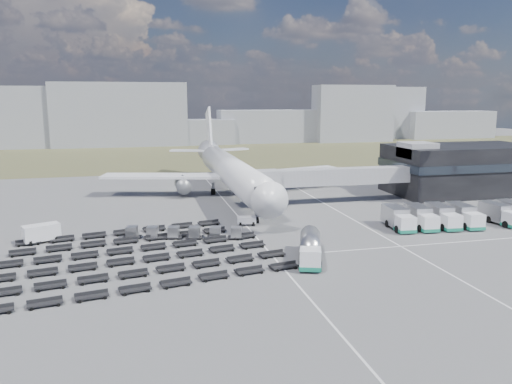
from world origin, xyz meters
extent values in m
plane|color=#565659|center=(0.00, 0.00, 0.00)|extent=(420.00, 420.00, 0.00)
cube|color=#4A4A2C|center=(0.00, 110.00, 0.01)|extent=(420.00, 90.00, 0.01)
cube|color=silver|center=(-2.00, 5.00, 0.01)|extent=(0.25, 110.00, 0.01)
cube|color=silver|center=(16.00, 5.00, 0.01)|extent=(0.25, 110.00, 0.01)
cube|color=silver|center=(25.00, -8.00, 0.01)|extent=(40.00, 0.25, 0.01)
cube|color=black|center=(48.00, 24.00, 5.00)|extent=(30.00, 16.00, 10.00)
cube|color=#262D38|center=(48.00, 24.00, 6.20)|extent=(30.40, 16.40, 1.60)
cube|color=#939399|center=(36.00, 22.00, 9.50)|extent=(6.00, 6.00, 3.00)
cube|color=#939399|center=(18.10, 20.50, 5.10)|extent=(29.80, 3.00, 3.00)
cube|color=#939399|center=(4.70, 20.00, 5.10)|extent=(4.00, 3.60, 3.40)
cylinder|color=slate|center=(6.20, 20.50, 2.55)|extent=(0.70, 0.70, 5.10)
cylinder|color=black|center=(6.20, 20.50, 0.45)|extent=(1.40, 0.90, 1.40)
cylinder|color=white|center=(0.00, 30.00, 5.30)|extent=(5.60, 48.00, 5.60)
cone|color=white|center=(0.00, 3.50, 5.30)|extent=(5.60, 5.00, 5.60)
cone|color=white|center=(0.00, 58.00, 6.10)|extent=(5.60, 8.00, 5.60)
cube|color=black|center=(0.00, 5.50, 6.10)|extent=(2.20, 2.00, 0.80)
cube|color=white|center=(-13.00, 35.00, 4.10)|extent=(25.59, 11.38, 0.50)
cube|color=white|center=(13.00, 35.00, 4.10)|extent=(25.59, 11.38, 0.50)
cylinder|color=slate|center=(-9.50, 33.00, 2.40)|extent=(3.00, 5.00, 3.00)
cylinder|color=slate|center=(9.50, 33.00, 2.40)|extent=(3.00, 5.00, 3.00)
cube|color=white|center=(-5.50, 60.00, 6.50)|extent=(9.49, 5.63, 0.35)
cube|color=white|center=(5.50, 60.00, 6.50)|extent=(9.49, 5.63, 0.35)
cube|color=white|center=(0.00, 61.00, 11.80)|extent=(0.50, 9.06, 11.45)
cylinder|color=slate|center=(0.00, 9.00, 1.25)|extent=(0.50, 0.50, 2.50)
cylinder|color=slate|center=(-3.20, 34.00, 1.25)|extent=(0.60, 0.60, 2.50)
cylinder|color=slate|center=(3.20, 34.00, 1.25)|extent=(0.60, 0.60, 2.50)
cylinder|color=black|center=(0.00, 9.00, 0.50)|extent=(0.50, 1.20, 1.20)
cube|color=gray|center=(-57.13, 145.80, 11.96)|extent=(28.64, 12.00, 23.92)
cube|color=gray|center=(-24.03, 144.39, 12.76)|extent=(52.92, 12.00, 25.53)
cube|color=gray|center=(10.45, 145.19, 5.22)|extent=(23.77, 12.00, 10.44)
cube|color=gray|center=(43.98, 146.96, 7.07)|extent=(54.69, 12.00, 14.15)
cube|color=gray|center=(76.51, 142.79, 12.45)|extent=(34.77, 12.00, 24.90)
cube|color=gray|center=(100.44, 154.40, 12.19)|extent=(31.58, 12.00, 24.39)
cube|color=gray|center=(130.45, 149.51, 6.50)|extent=(43.77, 12.00, 12.99)
cube|color=white|center=(0.80, -14.20, 1.47)|extent=(3.11, 3.11, 2.34)
cube|color=#167E60|center=(0.80, -14.20, 0.56)|extent=(3.24, 3.24, 0.51)
cylinder|color=#A9A9AE|center=(2.44, -9.50, 1.93)|extent=(4.92, 8.04, 2.54)
cube|color=slate|center=(2.44, -9.50, 0.76)|extent=(4.82, 8.01, 0.36)
cylinder|color=black|center=(1.94, -10.94, 0.51)|extent=(2.87, 1.93, 1.12)
cube|color=white|center=(-1.89, 8.00, 0.68)|extent=(3.16, 2.09, 1.36)
cube|color=white|center=(-31.62, 5.57, 1.25)|extent=(5.23, 3.88, 2.50)
cube|color=white|center=(9.10, 33.67, 1.44)|extent=(2.66, 5.58, 2.52)
cube|color=#167E60|center=(9.10, 33.67, 0.41)|extent=(2.76, 5.68, 0.41)
cube|color=white|center=(20.05, -2.02, 1.40)|extent=(2.66, 2.56, 2.37)
cube|color=#167E60|center=(20.05, -2.02, 0.48)|extent=(2.77, 2.68, 0.48)
cube|color=#A9A9AE|center=(20.35, 1.74, 1.83)|extent=(2.97, 5.14, 2.80)
cube|color=white|center=(23.70, -2.31, 1.40)|extent=(2.66, 2.56, 2.37)
cube|color=#167E60|center=(23.70, -2.31, 0.48)|extent=(2.77, 2.68, 0.48)
cube|color=#A9A9AE|center=(24.00, 1.44, 1.83)|extent=(2.97, 5.14, 2.80)
cube|color=white|center=(27.35, -2.61, 1.40)|extent=(2.66, 2.56, 2.37)
cube|color=#167E60|center=(27.35, -2.61, 0.48)|extent=(2.77, 2.68, 0.48)
cube|color=#A9A9AE|center=(27.65, 1.15, 1.83)|extent=(2.97, 5.14, 2.80)
cube|color=white|center=(31.00, -2.90, 1.40)|extent=(2.66, 2.56, 2.37)
cube|color=#167E60|center=(31.00, -2.90, 0.48)|extent=(2.77, 2.68, 0.48)
cube|color=#A9A9AE|center=(31.30, 0.86, 1.83)|extent=(2.97, 5.14, 2.80)
cube|color=#167E60|center=(37.83, -3.05, 0.47)|extent=(2.76, 2.66, 0.47)
cube|color=#A9A9AE|center=(37.43, 0.59, 1.78)|extent=(3.02, 5.06, 2.72)
cube|color=#A9A9AE|center=(40.97, 0.97, 1.78)|extent=(3.02, 5.06, 2.72)
cube|color=black|center=(-19.41, 4.49, 0.28)|extent=(2.72, 2.06, 0.17)
cube|color=#A9A9AE|center=(-19.41, 4.49, 1.07)|extent=(1.82, 1.82, 1.40)
cube|color=black|center=(-16.52, 3.74, 0.28)|extent=(2.72, 2.06, 0.17)
cube|color=#A9A9AE|center=(-16.52, 3.74, 1.07)|extent=(1.82, 1.82, 1.40)
cube|color=black|center=(-13.64, 2.99, 0.28)|extent=(2.72, 2.06, 0.17)
cube|color=#A9A9AE|center=(-13.64, 2.99, 1.07)|extent=(1.82, 1.82, 1.40)
cube|color=black|center=(-10.75, 2.23, 0.28)|extent=(2.72, 2.06, 0.17)
cube|color=#A9A9AE|center=(-10.75, 2.23, 1.07)|extent=(1.82, 1.82, 1.40)
cube|color=black|center=(-7.87, 1.48, 0.28)|extent=(2.72, 2.06, 0.17)
cube|color=#A9A9AE|center=(-7.87, 1.48, 1.07)|extent=(1.82, 1.82, 1.40)
cube|color=black|center=(-4.98, 0.72, 0.28)|extent=(2.72, 2.06, 0.17)
cube|color=#A9A9AE|center=(-4.98, 0.72, 1.07)|extent=(1.82, 1.82, 1.40)
cube|color=black|center=(-16.91, -15.35, 0.39)|extent=(34.39, 7.98, 0.78)
cube|color=black|center=(-17.74, -10.88, 0.39)|extent=(34.39, 7.98, 0.78)
cube|color=black|center=(-18.58, -6.40, 0.39)|extent=(34.39, 7.98, 0.78)
cube|color=black|center=(-19.42, -1.93, 0.39)|extent=(34.39, 7.98, 0.78)
cube|color=black|center=(-20.25, 2.55, 0.39)|extent=(30.13, 7.18, 0.78)
cube|color=black|center=(-21.09, 7.02, 0.39)|extent=(30.13, 7.18, 0.78)
camera|label=1|loc=(-18.24, -66.48, 19.96)|focal=35.00mm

